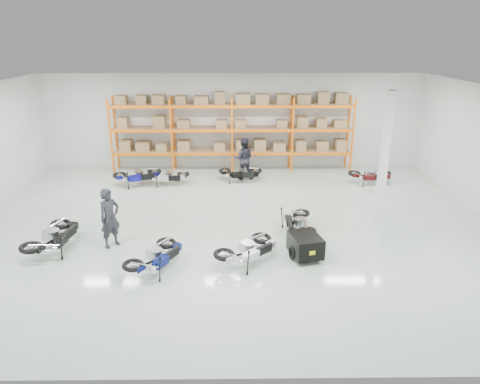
{
  "coord_description": "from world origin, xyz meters",
  "views": [
    {
      "loc": [
        0.15,
        -13.42,
        6.18
      ],
      "look_at": [
        0.31,
        0.32,
        1.1
      ],
      "focal_mm": 32.0,
      "sensor_mm": 36.0,
      "label": 1
    }
  ],
  "objects_px": {
    "moto_black_far_left": "(53,233)",
    "trailer": "(305,245)",
    "moto_back_d": "(371,173)",
    "moto_back_c": "(240,170)",
    "moto_back_a": "(138,173)",
    "moto_blue_centre": "(156,252)",
    "moto_touring_right": "(298,219)",
    "person_back": "(244,159)",
    "moto_silver_left": "(249,246)",
    "person_left": "(110,218)",
    "moto_back_b": "(168,174)"
  },
  "relations": [
    {
      "from": "moto_back_a",
      "to": "moto_touring_right",
      "type": "bearing_deg",
      "value": -149.03
    },
    {
      "from": "moto_touring_right",
      "to": "moto_back_b",
      "type": "relative_size",
      "value": 1.08
    },
    {
      "from": "moto_blue_centre",
      "to": "trailer",
      "type": "xyz_separation_m",
      "value": [
        4.22,
        0.61,
        -0.11
      ]
    },
    {
      "from": "moto_silver_left",
      "to": "trailer",
      "type": "distance_m",
      "value": 1.69
    },
    {
      "from": "person_left",
      "to": "person_back",
      "type": "relative_size",
      "value": 0.99
    },
    {
      "from": "moto_black_far_left",
      "to": "moto_back_a",
      "type": "xyz_separation_m",
      "value": [
        1.25,
        6.02,
        -0.04
      ]
    },
    {
      "from": "trailer",
      "to": "moto_back_a",
      "type": "distance_m",
      "value": 9.07
    },
    {
      "from": "moto_black_far_left",
      "to": "trailer",
      "type": "relative_size",
      "value": 1.09
    },
    {
      "from": "moto_black_far_left",
      "to": "person_back",
      "type": "distance_m",
      "value": 8.98
    },
    {
      "from": "moto_touring_right",
      "to": "moto_black_far_left",
      "type": "bearing_deg",
      "value": -170.92
    },
    {
      "from": "trailer",
      "to": "person_back",
      "type": "xyz_separation_m",
      "value": [
        -1.66,
        7.37,
        0.53
      ]
    },
    {
      "from": "trailer",
      "to": "moto_back_d",
      "type": "xyz_separation_m",
      "value": [
        3.91,
        6.62,
        0.08
      ]
    },
    {
      "from": "moto_blue_centre",
      "to": "moto_back_d",
      "type": "xyz_separation_m",
      "value": [
        8.13,
        7.23,
        -0.03
      ]
    },
    {
      "from": "moto_touring_right",
      "to": "person_back",
      "type": "distance_m",
      "value": 6.02
    },
    {
      "from": "moto_back_b",
      "to": "person_left",
      "type": "distance_m",
      "value": 5.86
    },
    {
      "from": "moto_touring_right",
      "to": "person_back",
      "type": "bearing_deg",
      "value": 107.23
    },
    {
      "from": "moto_black_far_left",
      "to": "moto_back_c",
      "type": "bearing_deg",
      "value": -122.53
    },
    {
      "from": "moto_blue_centre",
      "to": "moto_touring_right",
      "type": "distance_m",
      "value": 4.76
    },
    {
      "from": "moto_silver_left",
      "to": "trailer",
      "type": "height_order",
      "value": "moto_silver_left"
    },
    {
      "from": "moto_black_far_left",
      "to": "trailer",
      "type": "bearing_deg",
      "value": -175.34
    },
    {
      "from": "moto_back_d",
      "to": "person_left",
      "type": "relative_size",
      "value": 0.87
    },
    {
      "from": "moto_touring_right",
      "to": "person_back",
      "type": "height_order",
      "value": "person_back"
    },
    {
      "from": "moto_touring_right",
      "to": "moto_back_b",
      "type": "distance_m",
      "value": 7.06
    },
    {
      "from": "moto_silver_left",
      "to": "moto_back_c",
      "type": "relative_size",
      "value": 1.06
    },
    {
      "from": "trailer",
      "to": "moto_back_d",
      "type": "relative_size",
      "value": 1.07
    },
    {
      "from": "moto_blue_centre",
      "to": "moto_black_far_left",
      "type": "height_order",
      "value": "moto_black_far_left"
    },
    {
      "from": "moto_black_far_left",
      "to": "person_left",
      "type": "relative_size",
      "value": 1.03
    },
    {
      "from": "person_back",
      "to": "moto_back_a",
      "type": "bearing_deg",
      "value": 11.79
    },
    {
      "from": "moto_back_a",
      "to": "person_back",
      "type": "bearing_deg",
      "value": -100.71
    },
    {
      "from": "moto_black_far_left",
      "to": "person_back",
      "type": "height_order",
      "value": "person_back"
    },
    {
      "from": "moto_black_far_left",
      "to": "person_left",
      "type": "height_order",
      "value": "person_left"
    },
    {
      "from": "trailer",
      "to": "person_left",
      "type": "relative_size",
      "value": 0.94
    },
    {
      "from": "moto_touring_right",
      "to": "moto_back_c",
      "type": "height_order",
      "value": "moto_touring_right"
    },
    {
      "from": "trailer",
      "to": "moto_back_a",
      "type": "height_order",
      "value": "moto_back_a"
    },
    {
      "from": "moto_touring_right",
      "to": "moto_back_c",
      "type": "bearing_deg",
      "value": 109.65
    },
    {
      "from": "trailer",
      "to": "person_back",
      "type": "distance_m",
      "value": 7.57
    },
    {
      "from": "moto_back_d",
      "to": "person_left",
      "type": "xyz_separation_m",
      "value": [
        -9.76,
        -5.78,
        0.44
      ]
    },
    {
      "from": "moto_silver_left",
      "to": "moto_touring_right",
      "type": "distance_m",
      "value": 2.5
    },
    {
      "from": "moto_back_a",
      "to": "moto_back_b",
      "type": "xyz_separation_m",
      "value": [
        1.28,
        0.04,
        -0.07
      ]
    },
    {
      "from": "moto_black_far_left",
      "to": "person_left",
      "type": "distance_m",
      "value": 1.71
    },
    {
      "from": "moto_touring_right",
      "to": "person_left",
      "type": "bearing_deg",
      "value": -171.4
    },
    {
      "from": "moto_silver_left",
      "to": "person_back",
      "type": "bearing_deg",
      "value": -42.1
    },
    {
      "from": "moto_back_d",
      "to": "moto_back_c",
      "type": "bearing_deg",
      "value": 83.96
    },
    {
      "from": "moto_black_far_left",
      "to": "moto_back_a",
      "type": "relative_size",
      "value": 1.07
    },
    {
      "from": "person_left",
      "to": "moto_touring_right",
      "type": "bearing_deg",
      "value": -41.82
    },
    {
      "from": "moto_black_far_left",
      "to": "moto_back_d",
      "type": "relative_size",
      "value": 1.17
    },
    {
      "from": "moto_blue_centre",
      "to": "moto_back_b",
      "type": "xyz_separation_m",
      "value": [
        -0.76,
        7.22,
        -0.05
      ]
    },
    {
      "from": "moto_blue_centre",
      "to": "moto_back_c",
      "type": "xyz_separation_m",
      "value": [
        2.41,
        7.62,
        -0.02
      ]
    },
    {
      "from": "moto_back_d",
      "to": "person_left",
      "type": "height_order",
      "value": "person_left"
    },
    {
      "from": "moto_black_far_left",
      "to": "moto_blue_centre",
      "type": "bearing_deg",
      "value": 169.34
    }
  ]
}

